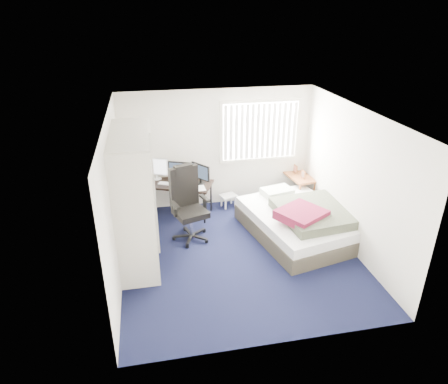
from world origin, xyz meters
TOP-DOWN VIEW (x-y plane):
  - ground at (0.00, 0.00)m, footprint 4.20×4.20m
  - room_shell at (0.00, 0.00)m, footprint 4.20×4.20m
  - window_assembly at (0.90, 2.04)m, footprint 1.72×0.09m
  - closet at (-1.67, 0.27)m, footprint 0.64×1.84m
  - desk at (-0.91, 1.75)m, footprint 1.57×1.17m
  - office_chair at (-0.79, 0.77)m, footprint 0.83×0.83m
  - footstool at (0.19, 1.85)m, footprint 0.40×0.36m
  - nightstand at (1.75, 1.85)m, footprint 0.59×0.96m
  - bed at (1.27, 0.42)m, footprint 2.08×2.49m
  - pine_box at (-1.65, 0.42)m, footprint 0.50×0.41m

SIDE VIEW (x-z plane):
  - ground at x=0.00m, z-range 0.00..0.00m
  - pine_box at x=-1.65m, z-range 0.00..0.34m
  - footstool at x=0.19m, z-range 0.07..0.34m
  - bed at x=1.27m, z-range -0.06..0.66m
  - office_chair at x=-0.79m, z-range -0.16..1.23m
  - nightstand at x=1.75m, z-range 0.15..0.94m
  - desk at x=-0.91m, z-range 0.16..1.32m
  - closet at x=-1.67m, z-range 0.24..2.46m
  - room_shell at x=0.00m, z-range -0.59..3.61m
  - window_assembly at x=0.90m, z-range 0.94..2.26m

